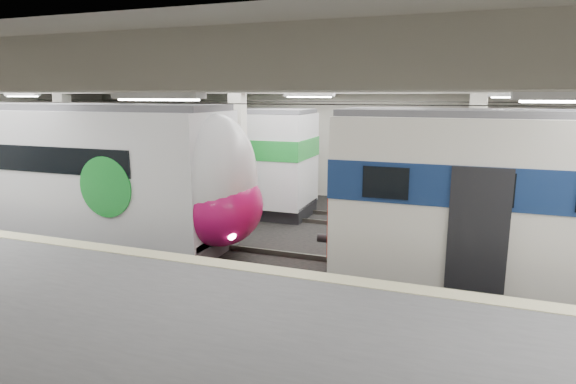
% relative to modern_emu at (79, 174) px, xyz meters
% --- Properties ---
extents(station_hall, '(36.00, 24.00, 5.75)m').
position_rel_modern_emu_xyz_m(station_hall, '(7.57, -1.74, 0.95)').
color(station_hall, black).
rests_on(station_hall, ground).
extents(modern_emu, '(14.58, 3.01, 4.67)m').
position_rel_modern_emu_xyz_m(modern_emu, '(0.00, 0.00, 0.00)').
color(modern_emu, silver).
rests_on(modern_emu, ground).
extents(far_train, '(13.72, 2.84, 4.39)m').
position_rel_modern_emu_xyz_m(far_train, '(-0.39, 5.50, -0.03)').
color(far_train, silver).
rests_on(far_train, ground).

